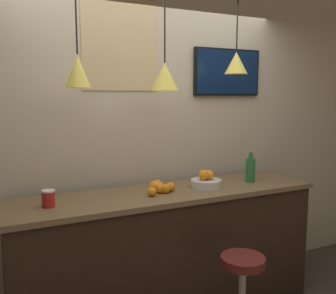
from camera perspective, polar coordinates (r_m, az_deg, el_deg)
back_wall at (r=3.26m, az=-3.23°, el=2.35°), size 8.00×0.06×2.90m
service_counter at (r=3.13m, az=0.00°, el=-15.74°), size 2.46×0.62×1.02m
fruit_bowl at (r=3.08m, az=5.83°, el=-5.17°), size 0.25×0.25×0.15m
orange_pile at (r=2.91m, az=-1.33°, el=-6.19°), size 0.26×0.20×0.09m
juice_bottle at (r=3.33m, az=12.45°, el=-3.34°), size 0.08×0.08×0.26m
spread_jar at (r=2.66m, az=-17.76°, el=-7.48°), size 0.09×0.09×0.12m
pendant_lamp_left at (r=2.70m, az=-13.59°, el=11.32°), size 0.18×0.18×0.99m
pendant_lamp_middle at (r=2.92m, az=-0.49°, el=10.75°), size 0.22×0.22×1.00m
pendant_lamp_right at (r=3.27m, az=10.36°, el=12.57°), size 0.19×0.19×0.86m
mounted_tv at (r=3.59m, az=9.03°, el=11.17°), size 0.71×0.04×0.43m
wall_poster at (r=3.15m, az=-7.26°, el=15.21°), size 0.64×0.01×0.73m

